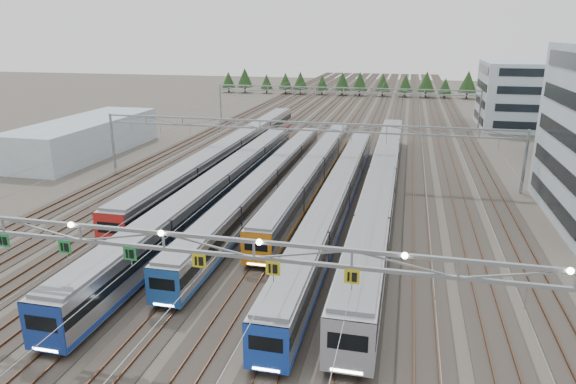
% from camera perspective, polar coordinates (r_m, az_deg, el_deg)
% --- Properties ---
extents(ground, '(400.00, 400.00, 0.00)m').
position_cam_1_polar(ground, '(34.92, -12.78, -16.43)').
color(ground, '#47423A').
rests_on(ground, ground).
extents(track_bed, '(54.00, 260.00, 5.42)m').
position_cam_1_polar(track_bed, '(127.77, 6.97, 9.28)').
color(track_bed, '#2D2823').
rests_on(track_bed, ground).
extents(train_a, '(3.08, 65.62, 4.01)m').
position_cam_1_polar(train_a, '(76.30, -6.27, 4.45)').
color(train_a, black).
rests_on(train_a, ground).
extents(train_b, '(2.94, 59.15, 3.83)m').
position_cam_1_polar(train_b, '(58.56, -7.84, 0.31)').
color(train_b, black).
rests_on(train_b, ground).
extents(train_c, '(2.64, 55.52, 3.43)m').
position_cam_1_polar(train_c, '(61.66, -2.33, 1.14)').
color(train_c, black).
rests_on(train_c, ground).
extents(train_d, '(2.69, 53.59, 3.49)m').
position_cam_1_polar(train_d, '(67.16, 2.94, 2.52)').
color(train_d, black).
rests_on(train_d, ground).
extents(train_e, '(2.74, 58.51, 3.57)m').
position_cam_1_polar(train_e, '(56.26, 5.48, -0.46)').
color(train_e, black).
rests_on(train_e, ground).
extents(train_f, '(3.10, 68.56, 4.05)m').
position_cam_1_polar(train_f, '(61.37, 10.40, 1.09)').
color(train_f, black).
rests_on(train_f, ground).
extents(gantry_near, '(56.36, 0.61, 8.08)m').
position_cam_1_polar(gantry_near, '(31.51, -13.81, -5.73)').
color(gantry_near, gray).
rests_on(gantry_near, ground).
extents(gantry_mid, '(56.36, 0.36, 8.00)m').
position_cam_1_polar(gantry_mid, '(68.41, 1.41, 6.58)').
color(gantry_mid, gray).
rests_on(gantry_mid, ground).
extents(gantry_far, '(56.36, 0.36, 8.00)m').
position_cam_1_polar(gantry_far, '(112.37, 6.18, 10.73)').
color(gantry_far, gray).
rests_on(gantry_far, ground).
extents(depot_bldg_north, '(22.00, 18.00, 13.37)m').
position_cam_1_polar(depot_bldg_north, '(118.90, 25.98, 9.62)').
color(depot_bldg_north, '#9BB0B9').
rests_on(depot_bldg_north, ground).
extents(west_shed, '(10.00, 30.00, 5.56)m').
position_cam_1_polar(west_shed, '(90.31, -21.59, 5.69)').
color(west_shed, '#9BB0B9').
rests_on(west_shed, ground).
extents(treeline, '(106.40, 5.60, 7.02)m').
position_cam_1_polar(treeline, '(164.36, 10.43, 11.87)').
color(treeline, '#332114').
rests_on(treeline, ground).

